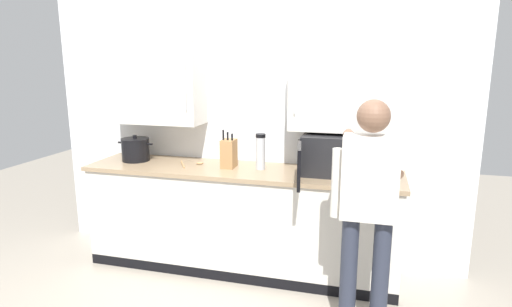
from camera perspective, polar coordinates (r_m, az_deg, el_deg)
The scene contains 8 objects.
back_wall_tiled at distance 3.78m, azimuth -0.85°, elevation 7.73°, with size 3.79×0.44×2.90m.
counter_unit at distance 3.74m, azimuth -2.05°, elevation -8.74°, with size 2.67×0.61×0.90m.
microwave_oven at distance 3.44m, azimuth 10.69°, elevation -0.19°, with size 0.61×0.80×0.32m.
thermos_flask at distance 3.54m, azimuth 0.61°, elevation 0.27°, with size 0.08×0.08×0.30m.
stock_pot at distance 4.01m, azimuth -15.77°, elevation 0.52°, with size 0.34×0.25×0.23m.
knife_block at distance 3.62m, azimuth -3.65°, elevation 0.03°, with size 0.11×0.15×0.33m.
wooden_spoon at distance 3.77m, azimuth -8.64°, elevation -1.34°, with size 0.23×0.22×0.02m.
person_figure at distance 2.77m, azimuth 14.67°, elevation -6.03°, with size 0.44×0.55×1.57m.
Camera 1 is at (1.04, -2.43, 1.79)m, focal length 29.98 mm.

